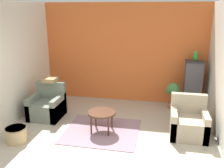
% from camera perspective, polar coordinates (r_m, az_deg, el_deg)
% --- Properties ---
extents(ground_plane, '(20.00, 20.00, 0.00)m').
position_cam_1_polar(ground_plane, '(4.57, -4.31, -17.76)').
color(ground_plane, '#B2A893').
rests_on(ground_plane, ground).
extents(wall_back_accent, '(4.67, 0.06, 2.77)m').
position_cam_1_polar(wall_back_accent, '(7.13, 2.70, 7.04)').
color(wall_back_accent, orange).
rests_on(wall_back_accent, ground_plane).
extents(wall_left, '(0.06, 3.30, 2.77)m').
position_cam_1_polar(wall_left, '(6.37, -20.88, 4.78)').
color(wall_left, silver).
rests_on(wall_left, ground_plane).
extents(wall_right, '(0.06, 3.30, 2.77)m').
position_cam_1_polar(wall_right, '(5.54, 24.12, 2.74)').
color(wall_right, silver).
rests_on(wall_right, ground_plane).
extents(area_rug, '(1.61, 1.46, 0.01)m').
position_cam_1_polar(area_rug, '(5.60, -2.32, -10.68)').
color(area_rug, gray).
rests_on(area_rug, ground_plane).
extents(coffee_table, '(0.61, 0.61, 0.47)m').
position_cam_1_polar(coffee_table, '(5.43, -2.37, -6.85)').
color(coffee_table, '#472819').
rests_on(coffee_table, ground_plane).
extents(armchair_left, '(0.75, 0.77, 0.83)m').
position_cam_1_polar(armchair_left, '(6.40, -14.59, -4.98)').
color(armchair_left, slate).
rests_on(armchair_left, ground_plane).
extents(armchair_right, '(0.75, 0.77, 0.83)m').
position_cam_1_polar(armchair_right, '(5.58, 17.05, -8.50)').
color(armchair_right, tan).
rests_on(armchair_right, ground_plane).
extents(birdcage, '(0.50, 0.50, 1.31)m').
position_cam_1_polar(birdcage, '(6.89, 17.91, -0.48)').
color(birdcage, '#353539').
rests_on(birdcage, ground_plane).
extents(parrot, '(0.12, 0.22, 0.26)m').
position_cam_1_polar(parrot, '(6.71, 18.51, 6.00)').
color(parrot, green).
rests_on(parrot, birdcage).
extents(potted_plant, '(0.36, 0.33, 0.73)m').
position_cam_1_polar(potted_plant, '(6.81, 13.78, -1.75)').
color(potted_plant, brown).
rests_on(potted_plant, ground_plane).
extents(wicker_basket, '(0.43, 0.43, 0.31)m').
position_cam_1_polar(wicker_basket, '(5.48, -21.02, -10.66)').
color(wicker_basket, tan).
rests_on(wicker_basket, ground_plane).
extents(throw_pillow, '(0.32, 0.32, 0.10)m').
position_cam_1_polar(throw_pillow, '(6.45, -13.92, 0.94)').
color(throw_pillow, tan).
rests_on(throw_pillow, armchair_left).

